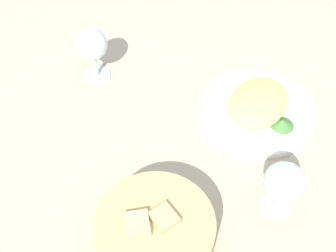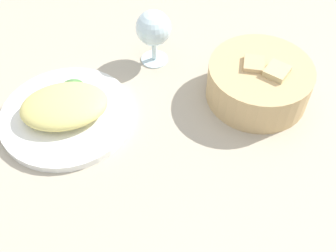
{
  "view_description": "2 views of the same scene",
  "coord_description": "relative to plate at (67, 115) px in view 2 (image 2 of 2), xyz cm",
  "views": [
    {
      "loc": [
        29.62,
        50.55,
        68.02
      ],
      "look_at": [
        8.63,
        2.52,
        4.91
      ],
      "focal_mm": 45.08,
      "sensor_mm": 36.0,
      "label": 1
    },
    {
      "loc": [
        24.14,
        -36.07,
        57.99
      ],
      "look_at": [
        8.03,
        3.83,
        5.71
      ],
      "focal_mm": 43.88,
      "sensor_mm": 36.0,
      "label": 2
    }
  ],
  "objects": [
    {
      "name": "plate",
      "position": [
        0.0,
        0.0,
        0.0
      ],
      "size": [
        24.5,
        24.5,
        1.4
      ],
      "primitive_type": "cylinder",
      "color": "white",
      "rests_on": "ground_plane"
    },
    {
      "name": "wine_glass_far",
      "position": [
        8.64,
        20.94,
        7.05
      ],
      "size": [
        7.1,
        7.1,
        11.74
      ],
      "color": "silver",
      "rests_on": "ground_plane"
    },
    {
      "name": "lettuce_garnish",
      "position": [
        -2.3,
        6.07,
        1.5
      ],
      "size": [
        4.91,
        4.91,
        1.6
      ],
      "primitive_type": "cone",
      "color": "#467D3B",
      "rests_on": "plate"
    },
    {
      "name": "omelette",
      "position": [
        0.0,
        -0.0,
        2.64
      ],
      "size": [
        19.49,
        18.31,
        3.87
      ],
      "primitive_type": "ellipsoid",
      "rotation": [
        0.0,
        0.0,
        0.59
      ],
      "color": "#DFD071",
      "rests_on": "plate"
    },
    {
      "name": "ground_plane",
      "position": [
        11.81,
        -3.02,
        -1.7
      ],
      "size": [
        140.0,
        140.0,
        2.0
      ],
      "primitive_type": "cube",
      "color": "#AFA38B"
    },
    {
      "name": "bread_basket",
      "position": [
        31.07,
        18.65,
        3.12
      ],
      "size": [
        19.37,
        19.37,
        8.55
      ],
      "color": "tan",
      "rests_on": "ground_plane"
    }
  ]
}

